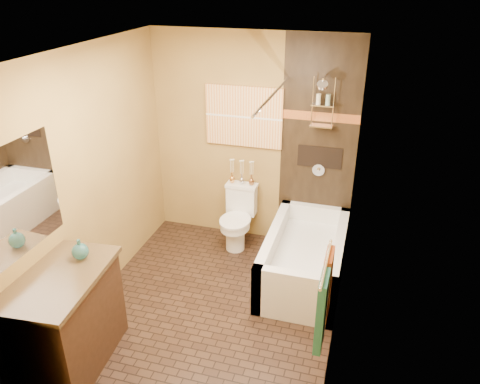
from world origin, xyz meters
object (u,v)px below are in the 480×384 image
at_px(sunset_painting, 244,117).
at_px(toilet, 238,217).
at_px(bathtub, 304,261).
at_px(vanity, 66,320).

distance_m(sunset_painting, toilet, 1.20).
relative_size(bathtub, toilet, 2.03).
height_order(sunset_painting, vanity, sunset_painting).
bearing_deg(bathtub, sunset_painting, 140.87).
height_order(sunset_painting, toilet, sunset_painting).
xyz_separation_m(sunset_painting, bathtub, (0.89, -0.73, -1.33)).
distance_m(toilet, vanity, 2.38).
xyz_separation_m(bathtub, vanity, (-1.72, -1.75, 0.23)).
height_order(toilet, vanity, vanity).
bearing_deg(vanity, bathtub, 40.54).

